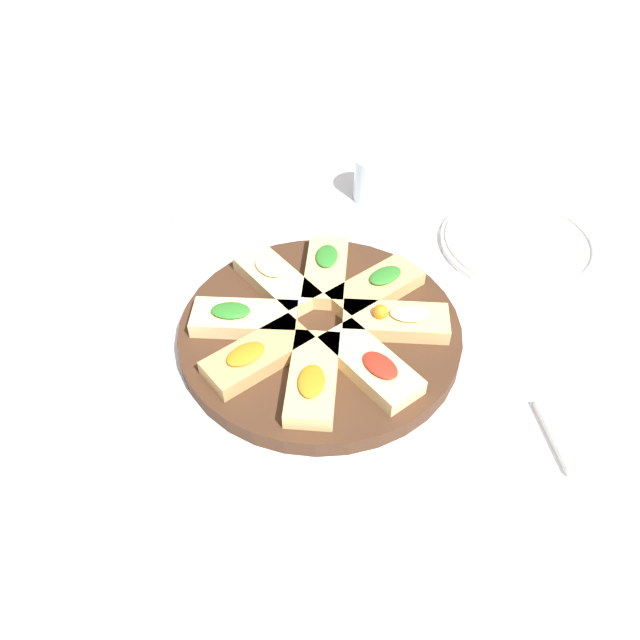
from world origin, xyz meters
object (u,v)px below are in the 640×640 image
serving_board (320,332)px  napkin_stack (598,432)px  water_glass (376,178)px  plate_left (116,240)px  plate_right (519,242)px

serving_board → napkin_stack: (0.33, -0.15, -0.01)m
water_glass → napkin_stack: (0.24, -0.49, -0.03)m
plate_left → plate_right: 0.64m
serving_board → plate_left: 0.39m
serving_board → napkin_stack: bearing=-24.3°
plate_left → plate_right: same height
water_glass → napkin_stack: 0.55m
napkin_stack → water_glass: bearing=116.3°
serving_board → napkin_stack: 0.36m
serving_board → plate_right: 0.38m
plate_right → water_glass: size_ratio=3.15×
serving_board → water_glass: (0.09, 0.34, 0.03)m
plate_left → plate_right: bearing=1.0°
serving_board → water_glass: size_ratio=4.83×
plate_right → water_glass: 0.26m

